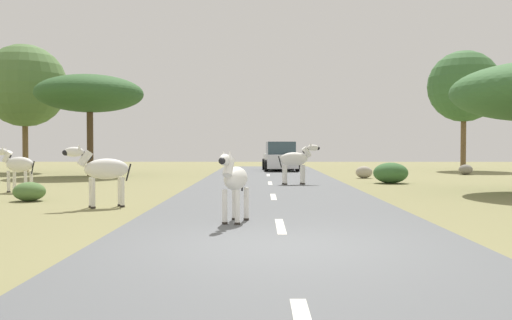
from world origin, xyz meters
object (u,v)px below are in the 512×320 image
zebra_4 (103,170)px  tree_2 (25,86)px  car_0 (280,157)px  rock_2 (364,172)px  tree_1 (90,94)px  zebra_1 (296,160)px  rock_1 (466,170)px  tree_4 (464,86)px  zebra_0 (235,180)px  bush_0 (29,192)px  zebra_3 (17,165)px  bush_3 (391,173)px

zebra_4 → tree_2: bearing=1.6°
car_0 → tree_2: tree_2 is taller
zebra_4 → rock_2: bearing=-61.3°
tree_1 → zebra_4: bearing=-71.9°
tree_1 → tree_2: 6.54m
zebra_1 → tree_2: size_ratio=0.22×
rock_1 → rock_2: size_ratio=0.90×
zebra_1 → rock_2: zebra_1 is taller
zebra_1 → zebra_4: 9.47m
zebra_1 → tree_4: size_ratio=0.22×
zebra_0 → bush_0: 7.67m
zebra_1 → tree_4: bearing=126.0°
tree_1 → bush_0: size_ratio=6.08×
bush_0 → zebra_3: bearing=118.8°
zebra_3 → rock_2: size_ratio=1.99×
zebra_1 → zebra_4: zebra_1 is taller
car_0 → bush_3: (4.21, -10.70, -0.42)m
tree_1 → zebra_3: bearing=-86.1°
zebra_0 → rock_2: 16.72m
zebra_1 → rock_2: 6.08m
zebra_4 → bush_3: (9.37, 9.14, -0.53)m
rock_2 → rock_1: bearing=28.5°
zebra_0 → bush_3: size_ratio=1.04×
zebra_0 → zebra_1: (1.89, 10.91, 0.11)m
car_0 → tree_1: (-9.98, -5.11, 3.37)m
zebra_1 → bush_3: 4.27m
tree_1 → bush_3: (14.20, -5.59, -3.79)m
zebra_4 → zebra_3: bearing=16.3°
tree_4 → zebra_0: bearing=-118.4°
zebra_1 → tree_1: bearing=-138.5°
zebra_0 → rock_1: (11.47, 19.07, -0.63)m
tree_2 → tree_4: bearing=6.1°
zebra_3 → bush_3: bearing=-53.2°
zebra_0 → zebra_1: bearing=-85.7°
zebra_0 → car_0: (1.68, 22.96, -0.05)m
zebra_3 → zebra_0: bearing=-117.1°
tree_4 → bush_3: 15.36m
zebra_3 → tree_2: bearing=39.9°
zebra_4 → tree_1: size_ratio=0.29×
car_0 → rock_1: car_0 is taller
tree_1 → bush_0: (2.29, -13.13, -3.95)m
zebra_4 → car_0: size_ratio=0.36×
bush_3 → bush_0: bearing=-147.6°
bush_3 → rock_1: size_ratio=1.99×
zebra_0 → zebra_1: zebra_1 is taller
car_0 → bush_0: (-7.69, -18.24, -0.58)m
car_0 → tree_1: tree_1 is taller
car_0 → bush_3: bearing=-71.2°
rock_1 → rock_2: 6.86m
zebra_3 → zebra_4: (4.14, -4.52, 0.04)m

